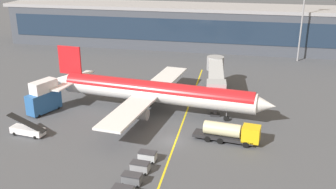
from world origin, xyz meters
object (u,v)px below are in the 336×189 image
(main_airliner, at_px, (155,92))
(fuel_tanker, at_px, (231,132))
(catering_lift, at_px, (44,97))
(baggage_cart_3, at_px, (140,167))
(baggage_cart_2, at_px, (132,179))
(baggage_cart_4, at_px, (147,156))
(belt_loader, at_px, (28,130))

(main_airliner, relative_size, fuel_tanker, 4.09)
(main_airliner, distance_m, catering_lift, 21.34)
(catering_lift, bearing_deg, baggage_cart_3, -36.03)
(main_airliner, bearing_deg, baggage_cart_2, -83.49)
(main_airliner, height_order, catering_lift, main_airliner)
(main_airliner, xyz_separation_m, baggage_cart_2, (2.87, -25.10, -3.33))
(baggage_cart_2, bearing_deg, fuel_tanker, 50.87)
(main_airliner, xyz_separation_m, baggage_cart_3, (3.10, -21.91, -3.33))
(main_airliner, bearing_deg, baggage_cart_3, -81.94)
(catering_lift, xyz_separation_m, baggage_cart_4, (24.17, -14.22, -2.28))
(baggage_cart_4, bearing_deg, baggage_cart_2, -94.28)
(baggage_cart_3, bearing_deg, catering_lift, 143.97)
(baggage_cart_3, bearing_deg, belt_loader, 161.16)
(baggage_cart_2, bearing_deg, baggage_cart_3, 85.72)
(main_airliner, bearing_deg, baggage_cart_4, -79.87)
(main_airliner, xyz_separation_m, catering_lift, (-20.83, -4.50, -1.05))
(main_airliner, bearing_deg, fuel_tanker, -33.59)
(baggage_cart_2, bearing_deg, belt_loader, 153.76)
(fuel_tanker, distance_m, catering_lift, 36.40)
(main_airliner, xyz_separation_m, fuel_tanker, (15.12, -10.04, -2.37))
(main_airliner, bearing_deg, catering_lift, -167.80)
(catering_lift, relative_size, baggage_cart_2, 2.63)
(catering_lift, bearing_deg, fuel_tanker, -8.76)
(belt_loader, distance_m, baggage_cart_2, 24.05)
(catering_lift, bearing_deg, baggage_cart_4, -30.46)
(baggage_cart_3, bearing_deg, baggage_cart_2, -94.28)
(catering_lift, xyz_separation_m, baggage_cart_2, (23.70, -20.60, -2.28))
(baggage_cart_3, relative_size, baggage_cart_4, 1.00)
(belt_loader, distance_m, catering_lift, 10.40)
(fuel_tanker, bearing_deg, catering_lift, 171.24)
(main_airliner, xyz_separation_m, belt_loader, (-18.71, -14.47, -3.13))
(belt_loader, bearing_deg, baggage_cart_3, -18.84)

